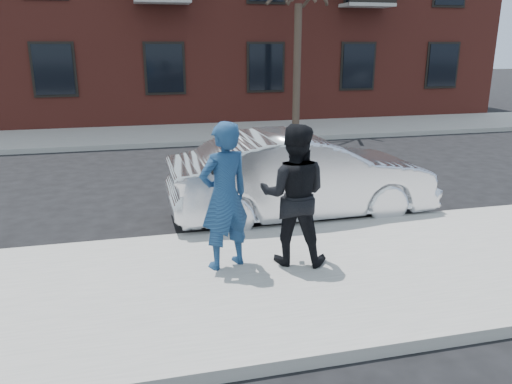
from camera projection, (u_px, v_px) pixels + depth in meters
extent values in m
plane|color=black|center=(231.00, 283.00, 6.65)|extent=(100.00, 100.00, 0.00)
cube|color=gray|center=(235.00, 286.00, 6.40)|extent=(50.00, 3.50, 0.15)
cube|color=#999691|center=(213.00, 236.00, 8.07)|extent=(50.00, 0.10, 0.15)
cube|color=gray|center=(168.00, 134.00, 17.10)|extent=(50.00, 3.50, 0.15)
cube|color=#999691|center=(173.00, 144.00, 15.43)|extent=(50.00, 0.10, 0.15)
cube|color=black|center=(266.00, 67.00, 18.96)|extent=(1.30, 0.06, 1.70)
cube|color=black|center=(443.00, 65.00, 20.69)|extent=(1.30, 0.06, 1.70)
cylinder|color=#382B21|center=(297.00, 68.00, 17.27)|extent=(0.26, 0.26, 4.20)
imported|color=silver|center=(301.00, 176.00, 8.97)|extent=(4.77, 1.74, 1.56)
imported|color=navy|center=(224.00, 196.00, 6.54)|extent=(0.85, 0.71, 1.98)
cube|color=black|center=(212.00, 171.00, 6.60)|extent=(0.11, 0.14, 0.08)
imported|color=black|center=(294.00, 195.00, 6.70)|extent=(1.13, 1.01, 1.92)
cube|color=black|center=(284.00, 183.00, 6.85)|extent=(0.09, 0.15, 0.06)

